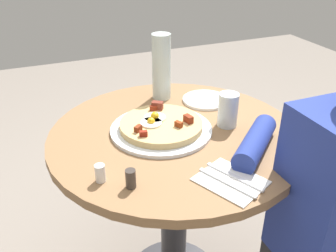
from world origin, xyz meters
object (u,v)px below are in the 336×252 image
object	(u,v)px
fork	(227,183)
salt_shaker	(100,173)
pizza_plate	(161,129)
breakfast_pizza	(161,124)
dining_table	(174,173)
pepper_shaker	(131,179)
person_seated	(336,233)
bread_plate	(206,100)
water_bottle	(161,67)
water_glass	(228,110)
knife	(235,177)

from	to	relation	value
fork	salt_shaker	distance (m)	0.34
pizza_plate	breakfast_pizza	size ratio (longest dim) A/B	1.23
dining_table	pepper_shaker	bearing A→B (deg)	45.55
person_seated	breakfast_pizza	xyz separation A→B (m)	(0.40, -0.43, 0.24)
bread_plate	water_bottle	world-z (taller)	water_bottle
pizza_plate	water_glass	bearing A→B (deg)	168.29
fork	pepper_shaker	xyz separation A→B (m)	(0.24, -0.09, 0.02)
bread_plate	water_glass	xyz separation A→B (m)	(0.02, 0.20, 0.05)
salt_shaker	water_bottle	bearing A→B (deg)	-128.29
fork	knife	bearing A→B (deg)	90.00
person_seated	pizza_plate	bearing A→B (deg)	-46.96
pizza_plate	bread_plate	size ratio (longest dim) A/B	1.89
bread_plate	water_glass	size ratio (longest dim) A/B	1.54
person_seated	water_bottle	world-z (taller)	person_seated
knife	pepper_shaker	world-z (taller)	pepper_shaker
person_seated	fork	size ratio (longest dim) A/B	6.31
water_glass	bread_plate	bearing A→B (deg)	-96.36
breakfast_pizza	fork	distance (m)	0.34
dining_table	knife	distance (m)	0.35
pizza_plate	bread_plate	bearing A→B (deg)	-147.86
person_seated	knife	world-z (taller)	person_seated
water_bottle	salt_shaker	xyz separation A→B (m)	(0.35, 0.44, -0.10)
dining_table	knife	size ratio (longest dim) A/B	4.65
water_bottle	pepper_shaker	size ratio (longest dim) A/B	4.76
pizza_plate	breakfast_pizza	world-z (taller)	breakfast_pizza
person_seated	water_glass	xyz separation A→B (m)	(0.18, -0.38, 0.27)
pizza_plate	breakfast_pizza	bearing A→B (deg)	-70.87
dining_table	breakfast_pizza	bearing A→B (deg)	-27.99
knife	salt_shaker	world-z (taller)	salt_shaker
dining_table	pizza_plate	bearing A→B (deg)	-26.35
water_bottle	fork	bearing A→B (deg)	85.83
pizza_plate	water_bottle	distance (m)	0.30
breakfast_pizza	pepper_shaker	bearing A→B (deg)	54.00
dining_table	bread_plate	bearing A→B (deg)	-139.56
pizza_plate	salt_shaker	distance (m)	0.31
water_bottle	salt_shaker	world-z (taller)	water_bottle
bread_plate	fork	xyz separation A→B (m)	(0.19, 0.49, 0.00)
knife	breakfast_pizza	bearing A→B (deg)	170.86
bread_plate	knife	xyz separation A→B (m)	(0.16, 0.47, 0.00)
knife	salt_shaker	bearing A→B (deg)	-135.60
dining_table	fork	world-z (taller)	fork
knife	water_bottle	size ratio (longest dim) A/B	0.71
water_bottle	pizza_plate	bearing A→B (deg)	68.28
person_seated	bread_plate	size ratio (longest dim) A/B	6.34
pizza_plate	pepper_shaker	size ratio (longest dim) A/B	6.35
bread_plate	pepper_shaker	size ratio (longest dim) A/B	3.36
breakfast_pizza	water_bottle	world-z (taller)	water_bottle
dining_table	bread_plate	size ratio (longest dim) A/B	4.67
water_glass	pepper_shaker	bearing A→B (deg)	26.32
person_seated	knife	size ratio (longest dim) A/B	6.31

